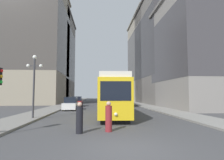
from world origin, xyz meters
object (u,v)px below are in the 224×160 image
parked_car_left_mid (77,102)px  pedestrian_crossing_near (80,119)px  lamp_post_left_near (34,76)px  parked_car_left_near (71,104)px  pedestrian_crossing_far (109,117)px  streetcar (112,95)px  transit_bus (122,96)px

parked_car_left_mid → pedestrian_crossing_near: parked_car_left_mid is taller
pedestrian_crossing_near → lamp_post_left_near: (-4.60, 6.18, 2.98)m
parked_car_left_near → pedestrian_crossing_near: 16.37m
pedestrian_crossing_far → lamp_post_left_near: (-6.28, 5.82, 2.97)m
streetcar → transit_bus: streetcar is taller
lamp_post_left_near → parked_car_left_near: bearing=79.2°
transit_bus → parked_car_left_mid: size_ratio=2.64×
parked_car_left_mid → transit_bus: bearing=15.1°
pedestrian_crossing_near → parked_car_left_near: bearing=158.5°
lamp_post_left_near → pedestrian_crossing_near: bearing=-53.3°
pedestrian_crossing_near → pedestrian_crossing_far: 1.72m
streetcar → pedestrian_crossing_far: size_ratio=7.37×
parked_car_left_near → pedestrian_crossing_near: (2.70, -16.15, -0.02)m
pedestrian_crossing_near → pedestrian_crossing_far: (1.68, 0.36, 0.01)m
transit_bus → pedestrian_crossing_near: bearing=-100.8°
streetcar → pedestrian_crossing_far: 8.65m
pedestrian_crossing_near → lamp_post_left_near: lamp_post_left_near is taller
transit_bus → parked_car_left_near: transit_bus is taller
pedestrian_crossing_far → lamp_post_left_near: lamp_post_left_near is taller
transit_bus → pedestrian_crossing_near: 27.40m
pedestrian_crossing_far → lamp_post_left_near: size_ratio=0.32×
transit_bus → pedestrian_crossing_near: size_ratio=7.00×
parked_car_left_mid → pedestrian_crossing_near: bearing=-84.1°
parked_car_left_mid → pedestrian_crossing_far: 24.28m
transit_bus → pedestrian_crossing_near: transit_bus is taller
streetcar → parked_car_left_near: streetcar is taller
streetcar → pedestrian_crossing_near: 9.32m
pedestrian_crossing_far → transit_bus: bearing=-134.5°
parked_car_left_near → parked_car_left_mid: same height
parked_car_left_mid → lamp_post_left_near: 18.40m
parked_car_left_near → lamp_post_left_near: (-1.90, -9.97, 2.95)m
streetcar → pedestrian_crossing_near: streetcar is taller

